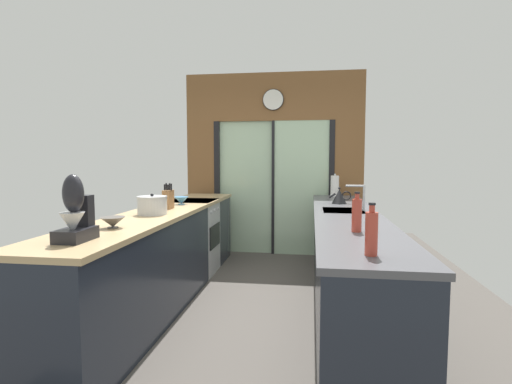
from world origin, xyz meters
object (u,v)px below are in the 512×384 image
Objects in this scene: stock_pot at (152,205)px; kettle at (339,196)px; mixing_bowl_far at (181,200)px; stand_mixer at (75,215)px; soap_bottle_far at (357,215)px; paper_towel_roll at (335,186)px; knife_block at (168,199)px; mixing_bowl_near at (113,222)px; oven_range at (192,237)px; soap_bottle_near at (371,233)px.

kettle is (1.78, 1.15, -0.00)m from stock_pot.
stand_mixer is at bearing -90.00° from mixing_bowl_far.
mixing_bowl_far is 2.29m from soap_bottle_far.
kettle is (1.78, 2.33, -0.08)m from stand_mixer.
stock_pot is at bearing 160.73° from soap_bottle_far.
kettle is 0.81× the size of paper_towel_roll.
soap_bottle_far is at bearing -90.06° from kettle.
knife_block is at bearing -157.36° from kettle.
mixing_bowl_far is at bearing 90.00° from stand_mixer.
kettle is at bearing 46.50° from mixing_bowl_near.
stand_mixer reaches higher than oven_range.
stand_mixer is (-0.00, -0.46, 0.12)m from mixing_bowl_near.
soap_bottle_far is at bearing 3.41° from mixing_bowl_near.
soap_bottle_near is (1.80, -2.57, 0.59)m from oven_range.
mixing_bowl_far is at bearing -144.94° from paper_towel_roll.
knife_block is (0.00, -0.41, 0.06)m from mixing_bowl_far.
soap_bottle_near is at bearing -36.31° from stock_pot.
stock_pot is 0.97× the size of soap_bottle_far.
mixing_bowl_far is 0.64× the size of kettle.
mixing_bowl_near is at bearing -90.00° from mixing_bowl_far.
stock_pot reaches higher than kettle.
soap_bottle_far is at bearing -38.91° from mixing_bowl_far.
mixing_bowl_far is (0.02, -0.44, 0.51)m from oven_range.
stand_mixer is 1.48× the size of soap_bottle_far.
soap_bottle_near reaches higher than stock_pot.
soap_bottle_far is at bearing -19.27° from stock_pot.
oven_range is 3.45× the size of knife_block.
soap_bottle_near is at bearing -90.00° from paper_towel_roll.
soap_bottle_near reaches higher than mixing_bowl_far.
stock_pot is at bearing 90.00° from stand_mixer.
mixing_bowl_near is 0.68× the size of knife_block.
stand_mixer is 1.34× the size of paper_towel_roll.
soap_bottle_near reaches higher than oven_range.
mixing_bowl_far is at bearing 90.00° from mixing_bowl_near.
mixing_bowl_far is at bearing 141.09° from soap_bottle_far.
paper_towel_roll is at bearing 49.22° from stock_pot.
soap_bottle_far is (1.78, 0.11, 0.08)m from mixing_bowl_near.
stand_mixer is at bearing -90.00° from stock_pot.
mixing_bowl_near is 0.72× the size of kettle.
mixing_bowl_far is 2.77m from soap_bottle_near.
kettle is at bearing -89.88° from paper_towel_roll.
paper_towel_roll is at bearing 35.06° from mixing_bowl_far.
knife_block reaches higher than kettle.
knife_block is at bearing 149.98° from soap_bottle_far.
oven_range is 5.70× the size of mixing_bowl_far.
stock_pot reaches higher than mixing_bowl_far.
kettle is 1.77m from soap_bottle_far.
paper_towel_roll reaches higher than oven_range.
kettle is at bearing 89.96° from soap_bottle_near.
mixing_bowl_near is 1.13× the size of mixing_bowl_far.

